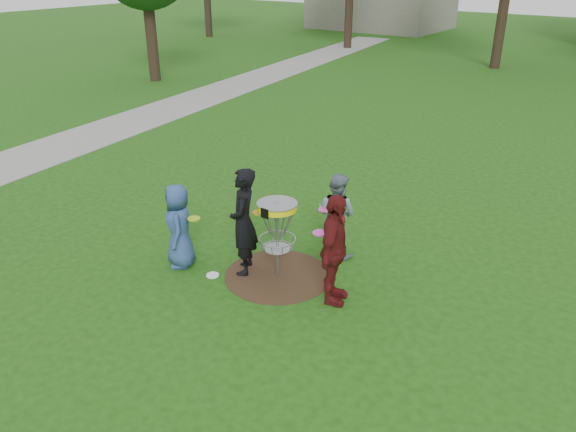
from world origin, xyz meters
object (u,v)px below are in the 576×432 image
Objects in this scene: player_blue at (179,226)px; player_maroon at (334,250)px; player_grey at (336,215)px; disc_golf_basket at (277,221)px; player_black at (243,222)px.

player_maroon is (2.74, 0.56, 0.15)m from player_blue.
player_maroon reaches higher than player_grey.
player_blue is 0.84× the size of player_maroon.
player_black is at bearing -160.95° from disc_golf_basket.
player_maroon is 1.29× the size of disc_golf_basket.
player_black is at bearing 76.10° from player_maroon.
player_grey is 1.12× the size of disc_golf_basket.
player_black is 1.35× the size of disc_golf_basket.
player_black reaches higher than disc_golf_basket.
player_black is 1.70m from player_maroon.
player_blue is 1.15m from player_black.
player_blue is 2.80m from player_maroon.
player_black reaches higher than player_maroon.
player_grey is at bearing 91.20° from player_blue.
player_blue is 1.08× the size of disc_golf_basket.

